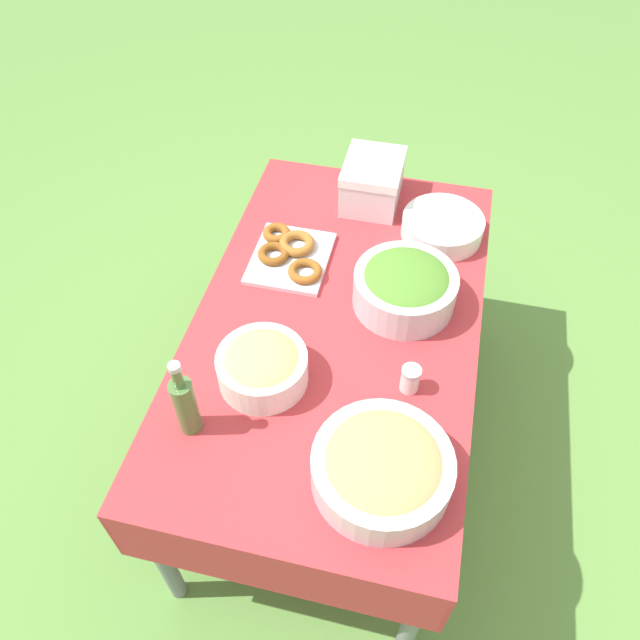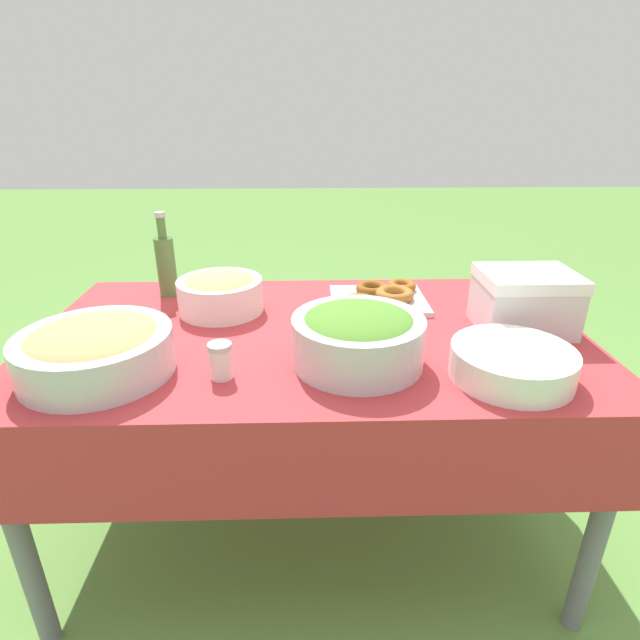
# 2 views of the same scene
# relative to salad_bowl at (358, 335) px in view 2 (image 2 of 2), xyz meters

# --- Properties ---
(ground_plane) EXTENTS (14.00, 14.00, 0.00)m
(ground_plane) POSITION_rel_salad_bowl_xyz_m (0.11, -0.18, -0.76)
(ground_plane) COLOR #609342
(picnic_table) EXTENTS (1.46, 0.84, 0.69)m
(picnic_table) POSITION_rel_salad_bowl_xyz_m (0.11, -0.18, -0.16)
(picnic_table) COLOR #B73338
(picnic_table) RESTS_ON ground_plane
(salad_bowl) EXTENTS (0.31, 0.31, 0.13)m
(salad_bowl) POSITION_rel_salad_bowl_xyz_m (0.00, 0.00, 0.00)
(salad_bowl) COLOR silver
(salad_bowl) RESTS_ON picnic_table
(pasta_bowl) EXTENTS (0.25, 0.25, 0.12)m
(pasta_bowl) POSITION_rel_salad_bowl_xyz_m (0.37, -0.33, -0.01)
(pasta_bowl) COLOR white
(pasta_bowl) RESTS_ON picnic_table
(donut_platter) EXTENTS (0.29, 0.26, 0.05)m
(donut_platter) POSITION_rel_salad_bowl_xyz_m (-0.11, -0.38, -0.05)
(donut_platter) COLOR silver
(donut_platter) RESTS_ON picnic_table
(plate_stack) EXTENTS (0.27, 0.27, 0.07)m
(plate_stack) POSITION_rel_salad_bowl_xyz_m (-0.34, 0.08, -0.03)
(plate_stack) COLOR white
(plate_stack) RESTS_ON picnic_table
(olive_oil_bottle) EXTENTS (0.06, 0.06, 0.27)m
(olive_oil_bottle) POSITION_rel_salad_bowl_xyz_m (0.56, -0.47, 0.03)
(olive_oil_bottle) COLOR #4C7238
(olive_oil_bottle) RESTS_ON picnic_table
(bread_bowl) EXTENTS (0.34, 0.34, 0.12)m
(bread_bowl) POSITION_rel_salad_bowl_xyz_m (0.59, 0.03, -0.01)
(bread_bowl) COLOR silver
(bread_bowl) RESTS_ON picnic_table
(cooler_box) EXTENTS (0.24, 0.20, 0.16)m
(cooler_box) POSITION_rel_salad_bowl_xyz_m (-0.46, -0.19, 0.01)
(cooler_box) COLOR silver
(cooler_box) RESTS_ON picnic_table
(salt_shaker) EXTENTS (0.05, 0.05, 0.08)m
(salt_shaker) POSITION_rel_salad_bowl_xyz_m (0.31, 0.06, -0.03)
(salt_shaker) COLOR white
(salt_shaker) RESTS_ON picnic_table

